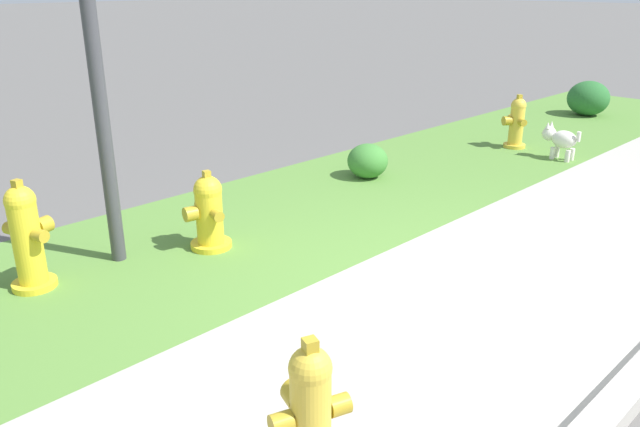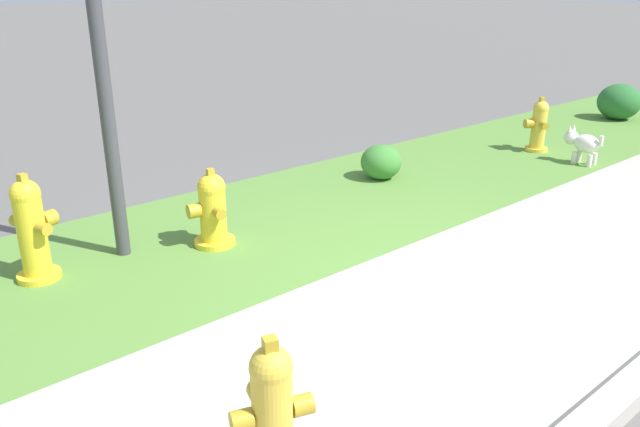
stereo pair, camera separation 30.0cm
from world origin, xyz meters
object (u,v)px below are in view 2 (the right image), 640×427
shrub_bush_near_lamp (381,162)px  small_white_dog (582,143)px  fire_hydrant_far_end (212,210)px  shrub_bush_mid_verge (619,102)px  fire_hydrant_by_grass_verge (32,229)px  fire_hydrant_mid_block (272,420)px  fire_hydrant_across_street (538,126)px

shrub_bush_near_lamp → small_white_dog: bearing=-27.2°
fire_hydrant_far_end → shrub_bush_mid_verge: (7.51, 0.10, -0.03)m
fire_hydrant_by_grass_verge → fire_hydrant_far_end: bearing=58.8°
fire_hydrant_by_grass_verge → fire_hydrant_mid_block: size_ratio=1.06×
fire_hydrant_mid_block → fire_hydrant_far_end: size_ratio=1.16×
fire_hydrant_by_grass_verge → fire_hydrant_across_street: size_ratio=1.17×
shrub_bush_mid_verge → fire_hydrant_far_end: bearing=-179.2°
fire_hydrant_across_street → fire_hydrant_mid_block: (-6.01, -2.36, 0.04)m
shrub_bush_near_lamp → fire_hydrant_by_grass_verge: bearing=-179.0°
fire_hydrant_across_street → shrub_bush_mid_verge: size_ratio=1.07×
fire_hydrant_by_grass_verge → shrub_bush_mid_verge: bearing=70.6°
fire_hydrant_across_street → shrub_bush_mid_verge: 2.75m
small_white_dog → shrub_bush_near_lamp: (-2.25, 1.16, -0.06)m
fire_hydrant_by_grass_verge → small_white_dog: 6.07m
fire_hydrant_by_grass_verge → shrub_bush_near_lamp: size_ratio=1.80×
small_white_dog → shrub_bush_mid_verge: bearing=-72.1°
fire_hydrant_mid_block → fire_hydrant_far_end: bearing=82.4°
fire_hydrant_mid_block → shrub_bush_mid_verge: 9.12m
fire_hydrant_across_street → fire_hydrant_mid_block: size_ratio=0.91×
small_white_dog → shrub_bush_near_lamp: small_white_dog is taller
fire_hydrant_by_grass_verge → small_white_dog: bearing=61.6°
small_white_dog → shrub_bush_near_lamp: bearing=63.5°
fire_hydrant_mid_block → shrub_bush_near_lamp: fire_hydrant_mid_block is taller
small_white_dog → shrub_bush_near_lamp: size_ratio=1.09×
fire_hydrant_far_end → shrub_bush_near_lamp: 2.43m
fire_hydrant_by_grass_verge → fire_hydrant_across_street: (6.09, -0.42, -0.06)m
fire_hydrant_mid_block → shrub_bush_mid_verge: size_ratio=1.17×
fire_hydrant_across_street → fire_hydrant_far_end: fire_hydrant_across_street is taller
fire_hydrant_far_end → shrub_bush_mid_verge: 7.51m
fire_hydrant_across_street → shrub_bush_near_lamp: (-2.38, 0.49, -0.14)m
fire_hydrant_across_street → fire_hydrant_far_end: 4.78m
fire_hydrant_mid_block → shrub_bush_mid_verge: bearing=35.4°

